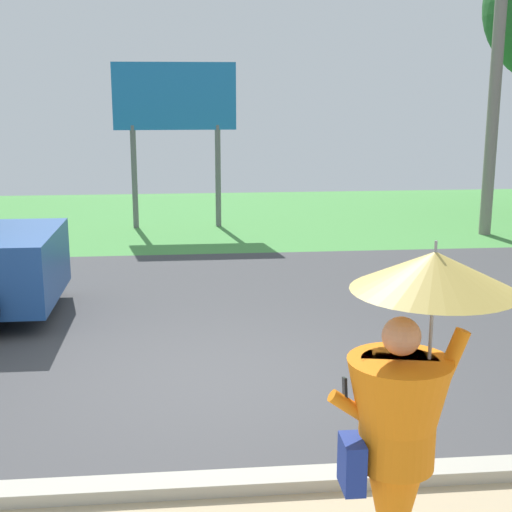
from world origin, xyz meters
TOP-DOWN VIEW (x-y plane):
  - ground_plane at (0.00, 2.95)m, footprint 40.00×22.00m
  - monk_pedestrian at (0.85, -3.17)m, footprint 1.04×0.92m
  - utility_pole at (5.82, 7.32)m, footprint 1.80×0.24m
  - roadside_billboard at (-0.56, 8.77)m, footprint 2.60×0.12m

SIDE VIEW (x-z plane):
  - ground_plane at x=0.00m, z-range -0.15..0.05m
  - monk_pedestrian at x=0.85m, z-range 0.00..2.13m
  - roadside_billboard at x=-0.56m, z-range 0.80..4.30m
  - utility_pole at x=5.82m, z-range 0.18..8.13m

